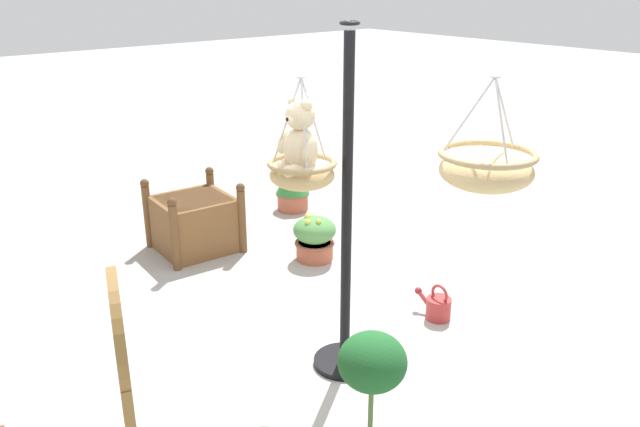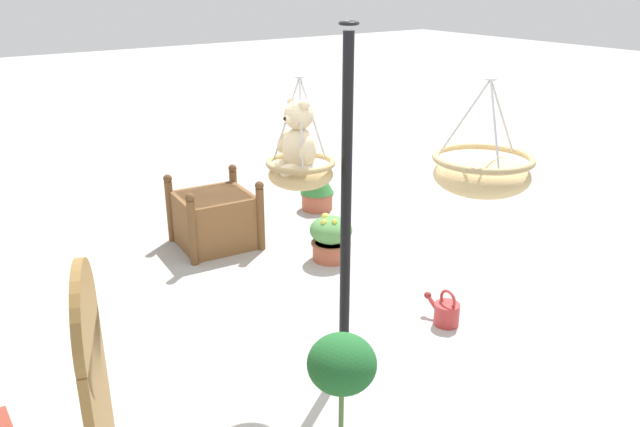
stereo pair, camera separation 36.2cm
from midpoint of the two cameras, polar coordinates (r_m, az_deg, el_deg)
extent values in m
plane|color=#ADAAA3|center=(4.79, -1.29, -12.48)|extent=(40.00, 40.00, 0.00)
cylinder|color=black|center=(4.15, -0.09, -0.03)|extent=(0.07, 0.07, 2.31)
cylinder|color=black|center=(4.67, -0.08, -13.13)|extent=(0.44, 0.44, 0.04)
torus|color=black|center=(3.89, -0.10, 16.67)|extent=(0.12, 0.12, 0.02)
ellipsoid|color=tan|center=(4.02, -4.20, 3.41)|extent=(0.41, 0.41, 0.17)
torus|color=tan|center=(4.00, -4.23, 4.48)|extent=(0.44, 0.44, 0.04)
ellipsoid|color=silver|center=(4.02, -4.20, 3.68)|extent=(0.36, 0.36, 0.14)
cylinder|color=#B7B7BC|center=(3.97, -5.59, 8.30)|extent=(0.18, 0.11, 0.54)
cylinder|color=#B7B7BC|center=(3.84, -4.17, 7.92)|extent=(0.18, 0.11, 0.54)
cylinder|color=#B7B7BC|center=(3.99, -3.23, 8.42)|extent=(0.01, 0.20, 0.54)
torus|color=#B7B7BC|center=(3.88, -4.44, 12.07)|extent=(0.06, 0.06, 0.01)
ellipsoid|color=beige|center=(3.97, -4.38, 5.64)|extent=(0.24, 0.20, 0.28)
sphere|color=beige|center=(3.92, -4.46, 8.72)|extent=(0.20, 0.20, 0.18)
ellipsoid|color=beige|center=(3.88, -5.28, 8.37)|extent=(0.09, 0.07, 0.06)
sphere|color=black|center=(3.87, -5.62, 8.35)|extent=(0.03, 0.03, 0.03)
sphere|color=beige|center=(3.85, -3.92, 9.64)|extent=(0.07, 0.07, 0.07)
sphere|color=beige|center=(3.96, -5.05, 9.90)|extent=(0.07, 0.07, 0.07)
ellipsoid|color=beige|center=(3.85, -3.65, 5.70)|extent=(0.08, 0.14, 0.18)
ellipsoid|color=beige|center=(4.04, -5.78, 6.39)|extent=(0.08, 0.14, 0.18)
ellipsoid|color=beige|center=(3.89, -4.97, 3.73)|extent=(0.09, 0.16, 0.09)
ellipsoid|color=beige|center=(4.00, -6.06, 4.14)|extent=(0.09, 0.16, 0.09)
ellipsoid|color=tan|center=(3.72, 11.96, 3.70)|extent=(0.54, 0.54, 0.22)
torus|color=tan|center=(3.69, 12.07, 5.18)|extent=(0.56, 0.56, 0.04)
ellipsoid|color=silver|center=(3.71, 11.98, 4.00)|extent=(0.47, 0.47, 0.18)
cylinder|color=#B7B7BC|center=(3.66, 10.40, 8.67)|extent=(0.23, 0.14, 0.44)
cylinder|color=#B7B7BC|center=(3.53, 13.08, 8.03)|extent=(0.23, 0.14, 0.44)
cylinder|color=#B7B7BC|center=(3.74, 13.51, 8.69)|extent=(0.01, 0.26, 0.44)
torus|color=#B7B7BC|center=(3.60, 12.60, 11.85)|extent=(0.06, 0.06, 0.01)
cube|color=brown|center=(6.51, -12.70, -0.94)|extent=(0.73, 0.76, 0.54)
cube|color=#382819|center=(6.43, -12.87, 1.06)|extent=(0.64, 0.67, 0.06)
cylinder|color=brown|center=(6.09, -14.52, -2.17)|extent=(0.08, 0.08, 0.64)
cylinder|color=brown|center=(6.67, -16.65, -0.31)|extent=(0.08, 0.08, 0.64)
cylinder|color=brown|center=(6.34, -8.62, -0.76)|extent=(0.08, 0.08, 0.64)
cylinder|color=brown|center=(6.91, -11.17, 0.91)|extent=(0.08, 0.08, 0.64)
sphere|color=brown|center=(5.96, -14.83, 0.97)|extent=(0.09, 0.09, 0.09)
sphere|color=brown|center=(6.56, -16.96, 2.57)|extent=(0.09, 0.09, 0.09)
sphere|color=brown|center=(6.22, -8.80, 2.27)|extent=(0.09, 0.09, 0.09)
sphere|color=brown|center=(6.80, -11.37, 3.71)|extent=(0.09, 0.09, 0.09)
cylinder|color=#AD563D|center=(6.20, -2.16, -3.35)|extent=(0.36, 0.36, 0.18)
torus|color=#9C4E37|center=(6.17, -2.17, -2.68)|extent=(0.39, 0.39, 0.03)
cylinder|color=#382819|center=(6.17, -2.17, -2.72)|extent=(0.31, 0.31, 0.03)
ellipsoid|color=#56934C|center=(6.12, -2.19, -1.50)|extent=(0.41, 0.41, 0.26)
sphere|color=#E5DB4C|center=(6.12, -2.74, -0.34)|extent=(0.08, 0.08, 0.08)
sphere|color=#E5DB4C|center=(6.00, -2.80, -0.82)|extent=(0.06, 0.06, 0.06)
sphere|color=#E5DB4C|center=(5.99, -1.86, -0.72)|extent=(0.05, 0.05, 0.05)
cylinder|color=#AD563D|center=(7.49, -3.84, 1.08)|extent=(0.36, 0.36, 0.21)
torus|color=#9C4E37|center=(7.46, -3.86, 1.75)|extent=(0.39, 0.39, 0.03)
cylinder|color=#382819|center=(7.46, -3.86, 1.72)|extent=(0.31, 0.31, 0.03)
cone|color=#38843D|center=(7.40, -3.89, 3.16)|extent=(0.39, 0.39, 0.36)
ellipsoid|color=#1E5B28|center=(2.95, 1.11, -13.21)|extent=(0.32, 0.32, 0.27)
cylinder|color=olive|center=(2.73, -21.20, -10.51)|extent=(0.56, 0.24, 0.58)
cylinder|color=#B23333|center=(5.24, 8.59, -8.43)|extent=(0.20, 0.20, 0.18)
cylinder|color=#B23333|center=(5.31, 7.43, -7.70)|extent=(0.17, 0.04, 0.14)
sphere|color=maroon|center=(5.33, 6.86, -6.91)|extent=(0.06, 0.06, 0.06)
torus|color=#B23333|center=(5.18, 8.67, -7.18)|extent=(0.16, 0.02, 0.16)
camera|label=1|loc=(0.18, -92.46, -0.94)|focal=35.80mm
camera|label=2|loc=(0.18, 87.54, 0.94)|focal=35.80mm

